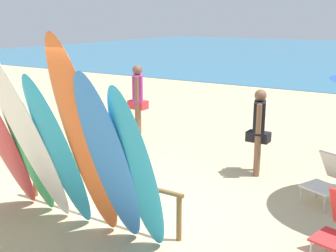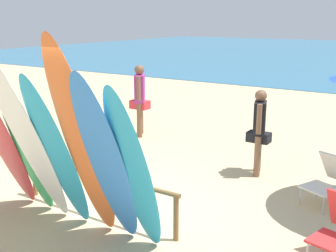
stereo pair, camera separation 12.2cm
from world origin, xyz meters
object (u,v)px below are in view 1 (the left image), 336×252
object	(u,v)px
surfboard_white_2	(28,137)
surfboard_orange_4	(85,144)
surfboard_rack	(98,182)
surfboard_red_0	(0,137)
surfboard_blue_5	(110,163)
beachgoer_near_rack	(259,126)
surfboard_teal_6	(138,173)
beachgoer_strolling	(138,95)
beach_chair_red	(330,177)
surfboard_green_1	(25,141)
surfboard_teal_3	(60,156)

from	to	relation	value
surfboard_white_2	surfboard_orange_4	distance (m)	0.89
surfboard_rack	surfboard_red_0	size ratio (longest dim) A/B	1.12
surfboard_blue_5	beachgoer_near_rack	xyz separation A→B (m)	(0.52, 3.55, -0.24)
surfboard_red_0	surfboard_blue_5	world-z (taller)	surfboard_red_0
surfboard_teal_6	beachgoer_strolling	size ratio (longest dim) A/B	1.31
surfboard_white_2	surfboard_blue_5	distance (m)	1.23
surfboard_teal_6	beach_chair_red	bearing A→B (deg)	65.62
surfboard_white_2	surfboard_blue_5	xyz separation A→B (m)	(1.21, 0.16, -0.18)
surfboard_orange_4	beachgoer_near_rack	bearing A→B (deg)	71.82
surfboard_green_1	surfboard_white_2	bearing A→B (deg)	-33.24
surfboard_rack	surfboard_teal_6	distance (m)	1.40
beachgoer_strolling	beach_chair_red	distance (m)	5.09
surfboard_teal_3	surfboard_orange_4	bearing A→B (deg)	-4.57
surfboard_green_1	beachgoer_near_rack	xyz separation A→B (m)	(2.08, 3.48, -0.25)
surfboard_red_0	beach_chair_red	world-z (taller)	surfboard_red_0
surfboard_green_1	beachgoer_strolling	size ratio (longest dim) A/B	1.40
surfboard_rack	surfboard_white_2	distance (m)	1.22
surfboard_teal_3	surfboard_teal_6	distance (m)	1.15
surfboard_teal_3	beachgoer_strolling	size ratio (longest dim) A/B	1.38
surfboard_blue_5	beach_chair_red	xyz separation A→B (m)	(1.93, 2.89, -0.72)
surfboard_blue_5	surfboard_red_0	bearing A→B (deg)	178.98
surfboard_white_2	beach_chair_red	size ratio (longest dim) A/B	3.23
beachgoer_near_rack	beach_chair_red	xyz separation A→B (m)	(1.41, -0.66, -0.48)
surfboard_blue_5	surfboard_teal_3	bearing A→B (deg)	-179.08
surfboard_red_0	surfboard_orange_4	bearing A→B (deg)	-1.81
surfboard_teal_3	surfboard_teal_6	bearing A→B (deg)	2.23
surfboard_blue_5	beachgoer_strolling	size ratio (longest dim) A/B	1.42
surfboard_green_1	surfboard_teal_6	size ratio (longest dim) A/B	1.07
surfboard_orange_4	beachgoer_strolling	bearing A→B (deg)	114.29
surfboard_orange_4	surfboard_rack	bearing A→B (deg)	118.04
surfboard_rack	surfboard_orange_4	xyz separation A→B (m)	(0.45, -0.70, 0.82)
surfboard_green_1	surfboard_teal_3	bearing A→B (deg)	-7.19
surfboard_rack	surfboard_green_1	xyz separation A→B (m)	(-0.77, -0.59, 0.64)
surfboard_rack	beachgoer_near_rack	world-z (taller)	beachgoer_near_rack
beachgoer_strolling	beach_chair_red	bearing A→B (deg)	39.91
surfboard_white_2	surfboard_teal_6	size ratio (longest dim) A/B	1.27
surfboard_white_2	surfboard_teal_6	bearing A→B (deg)	9.62
surfboard_rack	surfboard_orange_4	world-z (taller)	surfboard_orange_4
surfboard_teal_6	beach_chair_red	xyz separation A→B (m)	(1.57, 2.83, -0.65)
surfboard_red_0	beachgoer_near_rack	size ratio (longest dim) A/B	1.60
surfboard_rack	surfboard_green_1	size ratio (longest dim) A/B	1.17
surfboard_white_2	beachgoer_near_rack	distance (m)	4.11
surfboard_red_0	beach_chair_red	distance (m)	4.92
surfboard_green_1	beachgoer_near_rack	world-z (taller)	surfboard_green_1
beach_chair_red	surfboard_rack	bearing A→B (deg)	-116.90
surfboard_teal_3	surfboard_orange_4	distance (m)	0.52
beach_chair_red	beachgoer_strolling	bearing A→B (deg)	-175.01
beachgoer_strolling	beach_chair_red	xyz separation A→B (m)	(4.80, -1.62, -0.57)
surfboard_teal_3	surfboard_teal_6	world-z (taller)	surfboard_teal_3
surfboard_orange_4	surfboard_white_2	bearing A→B (deg)	-177.52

